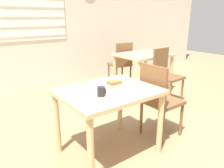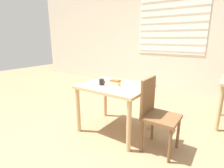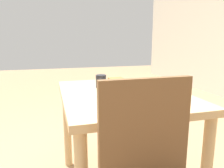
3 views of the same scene
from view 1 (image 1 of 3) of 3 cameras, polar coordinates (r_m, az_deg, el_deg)
name	(u,v)px [view 1 (image 1 of 3)]	position (r m, az deg, el deg)	size (l,w,h in m)	color
ground_plane	(145,167)	(2.33, 8.62, -20.58)	(14.00, 14.00, 0.00)	#997A56
wall_back	(30,17)	(4.49, -20.53, 16.06)	(10.00, 0.10, 2.80)	beige
dining_table_near	(108,100)	(2.23, -0.94, -4.18)	(0.96, 0.77, 0.72)	tan
dining_table_far	(143,60)	(4.19, 8.16, 6.27)	(0.95, 0.78, 0.75)	tan
chair_near_window	(159,98)	(2.64, 12.10, -3.69)	(0.40, 0.40, 0.91)	brown
chair_far_corner	(166,73)	(3.81, 13.80, 2.72)	(0.42, 0.42, 0.91)	brown
chair_far_opposite	(121,62)	(4.60, 2.44, 5.68)	(0.46, 0.46, 0.91)	brown
plate	(115,90)	(2.16, 0.77, -1.56)	(0.23, 0.23, 0.01)	white
cake_slice	(114,85)	(2.16, 0.62, -0.25)	(0.13, 0.09, 0.09)	beige
coffee_mug	(101,91)	(2.01, -2.79, -1.92)	(0.08, 0.07, 0.09)	#232328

